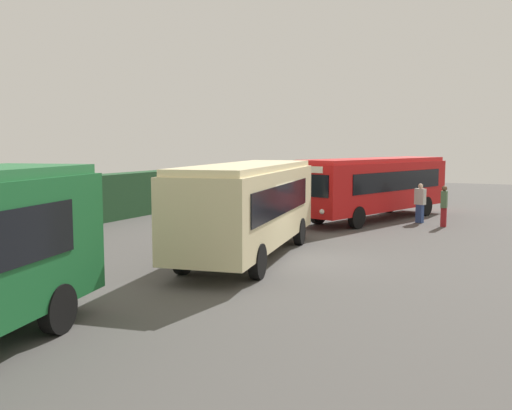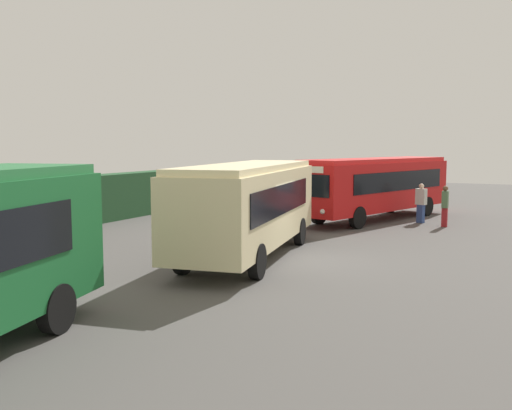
{
  "view_description": "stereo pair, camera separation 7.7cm",
  "coord_description": "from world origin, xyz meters",
  "views": [
    {
      "loc": [
        -17.01,
        -6.41,
        3.74
      ],
      "look_at": [
        -0.41,
        1.56,
        1.77
      ],
      "focal_mm": 40.16,
      "sensor_mm": 36.0,
      "label": 1
    },
    {
      "loc": [
        -16.97,
        -6.48,
        3.74
      ],
      "look_at": [
        -0.41,
        1.56,
        1.77
      ],
      "focal_mm": 40.16,
      "sensor_mm": 36.0,
      "label": 2
    }
  ],
  "objects": [
    {
      "name": "person_center",
      "position": [
        10.68,
        -1.75,
        0.98
      ],
      "size": [
        0.43,
        0.56,
        1.87
      ],
      "rotation": [
        0.0,
        0.0,
        2.75
      ],
      "color": "#334C8C",
      "rests_on": "ground_plane"
    },
    {
      "name": "ground_plane",
      "position": [
        0.0,
        0.0,
        0.0
      ],
      "size": [
        80.81,
        80.81,
        0.0
      ],
      "primitive_type": "plane",
      "color": "#514F4C"
    },
    {
      "name": "bus_cream",
      "position": [
        -0.33,
        1.87,
        1.79
      ],
      "size": [
        9.48,
        3.93,
        3.09
      ],
      "rotation": [
        0.0,
        0.0,
        0.17
      ],
      "color": "beige",
      "rests_on": "ground_plane"
    },
    {
      "name": "hedge_row",
      "position": [
        0.0,
        12.23,
        1.13
      ],
      "size": [
        52.41,
        1.19,
        2.26
      ],
      "primitive_type": "cube",
      "color": "#254F2D",
      "rests_on": "ground_plane"
    },
    {
      "name": "bus_red",
      "position": [
        10.85,
        0.46,
        1.76
      ],
      "size": [
        10.48,
        5.4,
        3.03
      ],
      "rotation": [
        0.0,
        0.0,
        2.83
      ],
      "color": "red",
      "rests_on": "ground_plane"
    },
    {
      "name": "person_left",
      "position": [
        9.79,
        -2.96,
        1.0
      ],
      "size": [
        0.4,
        0.26,
        1.87
      ],
      "rotation": [
        0.0,
        0.0,
        4.71
      ],
      "color": "maroon",
      "rests_on": "ground_plane"
    },
    {
      "name": "person_right",
      "position": [
        12.54,
        3.01,
        0.9
      ],
      "size": [
        0.44,
        0.46,
        1.69
      ],
      "rotation": [
        0.0,
        0.0,
        0.67
      ],
      "color": "black",
      "rests_on": "ground_plane"
    }
  ]
}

